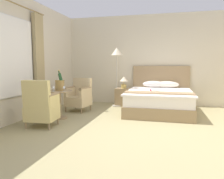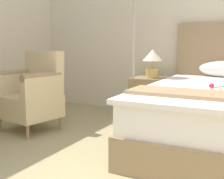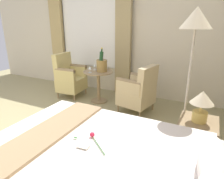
# 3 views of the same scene
# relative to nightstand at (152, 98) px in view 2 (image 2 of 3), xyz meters

# --- Properties ---
(wall_headboard_side) EXTENTS (5.53, 0.12, 2.91)m
(wall_headboard_side) POSITION_rel_nightstand_xyz_m (0.73, 0.48, 1.18)
(wall_headboard_side) COLOR beige
(wall_headboard_side) RESTS_ON ground
(nightstand) EXTENTS (0.53, 0.43, 0.55)m
(nightstand) POSITION_rel_nightstand_xyz_m (0.00, 0.00, 0.00)
(nightstand) COLOR #957A54
(nightstand) RESTS_ON ground
(bedside_lamp) EXTENTS (0.26, 0.26, 0.38)m
(bedside_lamp) POSITION_rel_nightstand_xyz_m (-0.00, 0.00, 0.52)
(bedside_lamp) COLOR #D1B257
(bedside_lamp) RESTS_ON nightstand
(armchair_by_window) EXTENTS (0.69, 0.68, 0.93)m
(armchair_by_window) POSITION_rel_nightstand_xyz_m (-1.07, -1.12, 0.15)
(armchair_by_window) COLOR #957A54
(armchair_by_window) RESTS_ON ground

